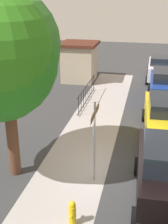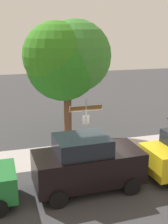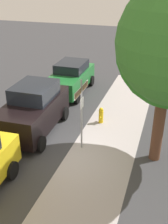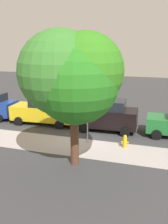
{
  "view_description": "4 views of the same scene",
  "coord_description": "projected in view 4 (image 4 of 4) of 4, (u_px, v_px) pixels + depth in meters",
  "views": [
    {
      "loc": [
        -9.64,
        -1.23,
        6.32
      ],
      "look_at": [
        0.44,
        0.98,
        2.16
      ],
      "focal_mm": 49.05,
      "sensor_mm": 36.0,
      "label": 1
    },
    {
      "loc": [
        -4.21,
        -11.8,
        5.94
      ],
      "look_at": [
        -0.41,
        1.24,
        2.13
      ],
      "focal_mm": 47.04,
      "sensor_mm": 36.0,
      "label": 2
    },
    {
      "loc": [
        8.4,
        3.42,
        6.38
      ],
      "look_at": [
        -0.21,
        0.61,
        1.83
      ],
      "focal_mm": 44.03,
      "sensor_mm": 36.0,
      "label": 3
    },
    {
      "loc": [
        -4.55,
        14.19,
        5.97
      ],
      "look_at": [
        -0.26,
        0.15,
        1.81
      ],
      "focal_mm": 40.41,
      "sensor_mm": 36.0,
      "label": 4
    }
  ],
  "objects": [
    {
      "name": "sidewalk_strip",
      "position": [
        43.0,
        143.0,
        15.33
      ],
      "size": [
        24.0,
        2.6,
        0.0
      ],
      "primitive_type": "cube",
      "color": "#ABA2A1",
      "rests_on": "ground_plane"
    },
    {
      "name": "fire_hydrant",
      "position": [
        125.0,
        141.0,
        14.5
      ],
      "size": [
        0.42,
        0.22,
        0.78
      ],
      "color": "yellow",
      "rests_on": "ground_plane"
    },
    {
      "name": "street_sign",
      "position": [
        88.0,
        110.0,
        14.88
      ],
      "size": [
        1.54,
        0.07,
        2.95
      ],
      "color": "#9EA0A5",
      "rests_on": "ground_plane"
    },
    {
      "name": "shade_tree",
      "position": [
        73.0,
        75.0,
        11.31
      ],
      "size": [
        4.78,
        4.0,
        6.54
      ],
      "color": "brown",
      "rests_on": "ground_plane"
    },
    {
      "name": "ground_plane",
      "position": [
        81.0,
        139.0,
        15.97
      ],
      "size": [
        60.0,
        60.0,
        0.0
      ],
      "primitive_type": "plane",
      "color": "#38383A"
    },
    {
      "name": "car_yellow",
      "position": [
        44.0,
        111.0,
        18.66
      ],
      "size": [
        4.72,
        2.2,
        1.92
      ],
      "rotation": [
        0.0,
        0.0,
        0.05
      ],
      "color": "gold",
      "rests_on": "ground_plane"
    },
    {
      "name": "car_black",
      "position": [
        107.0,
        115.0,
        17.21
      ],
      "size": [
        4.17,
        2.17,
        2.15
      ],
      "rotation": [
        0.0,
        0.0,
        0.03
      ],
      "color": "black",
      "rests_on": "ground_plane"
    }
  ]
}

